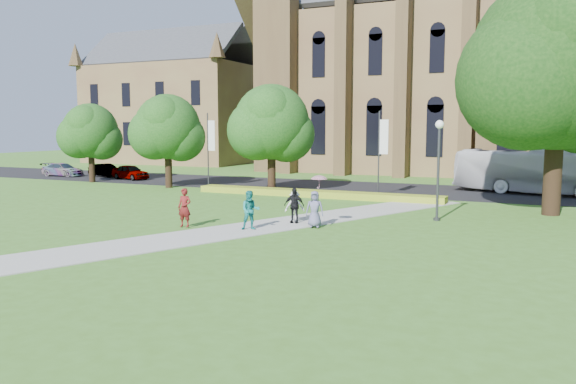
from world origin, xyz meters
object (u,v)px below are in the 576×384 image
at_px(tour_coach, 539,172).
at_px(pedestrian_0, 185,208).
at_px(car_0, 130,172).
at_px(streetlamp, 439,158).
at_px(car_2, 63,170).
at_px(large_tree, 559,62).
at_px(car_1, 106,170).

distance_m(tour_coach, pedestrian_0, 26.96).
bearing_deg(car_0, pedestrian_0, -120.96).
xyz_separation_m(tour_coach, car_0, (-34.79, -2.94, -0.96)).
relative_size(streetlamp, tour_coach, 0.44).
bearing_deg(car_2, tour_coach, -88.22).
xyz_separation_m(large_tree, car_2, (-43.96, 7.37, -7.70)).
relative_size(large_tree, car_2, 2.98).
distance_m(large_tree, car_0, 37.01).
relative_size(streetlamp, car_0, 1.30).
bearing_deg(tour_coach, streetlamp, 174.00).
bearing_deg(car_0, large_tree, -87.77).
xyz_separation_m(car_1, car_2, (-4.56, -1.06, 0.01)).
relative_size(tour_coach, car_0, 2.93).
height_order(streetlamp, tour_coach, streetlamp).
bearing_deg(large_tree, streetlamp, -140.71).
xyz_separation_m(car_0, pedestrian_0, (19.06, -18.94, 0.28)).
bearing_deg(car_1, streetlamp, -101.18).
distance_m(tour_coach, car_1, 38.78).
distance_m(streetlamp, car_2, 40.33).
height_order(streetlamp, car_2, streetlamp).
relative_size(streetlamp, car_1, 1.36).
bearing_deg(large_tree, car_1, 167.92).
bearing_deg(large_tree, car_2, 170.49).
height_order(car_0, car_2, car_0).
bearing_deg(tour_coach, pedestrian_0, 156.41).
height_order(tour_coach, car_2, tour_coach).
relative_size(car_1, pedestrian_0, 2.04).
distance_m(tour_coach, car_0, 34.93).
distance_m(large_tree, car_2, 45.23).
bearing_deg(car_1, pedestrian_0, -121.43).
height_order(streetlamp, car_0, streetlamp).
distance_m(car_0, car_2, 8.49).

